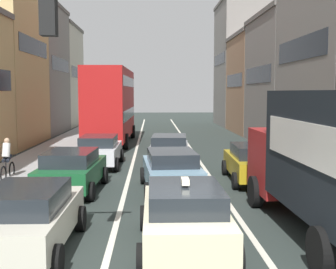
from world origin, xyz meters
TOP-DOWN VIEW (x-y plane):
  - sidewalk_left at (-6.70, 20.00)m, footprint 2.60×64.00m
  - lane_stripe_left at (-1.70, 20.00)m, footprint 0.16×60.00m
  - lane_stripe_right at (1.70, 20.00)m, footprint 0.16×60.00m
  - building_row_right at (9.90, 21.65)m, footprint 7.20×43.90m
  - removalist_box_truck at (3.70, 2.01)m, footprint 2.80×7.74m
  - taxi_centre_lane_front at (-0.01, 1.17)m, footprint 2.06×4.30m
  - sedan_left_lane_front at (-3.50, 1.19)m, footprint 2.08×4.31m
  - sedan_centre_lane_second at (-0.05, 7.18)m, footprint 2.30×4.41m
  - wagon_left_lane_second at (-3.58, 7.30)m, footprint 2.23×4.38m
  - hatchback_centre_lane_third at (0.09, 12.87)m, footprint 2.28×4.40m
  - sedan_left_lane_third at (-3.24, 12.78)m, footprint 2.10×4.32m
  - sedan_right_lane_behind_truck at (3.26, 8.85)m, footprint 2.16×4.35m
  - bus_mid_queue_primary at (-3.53, 22.45)m, footprint 2.97×10.55m
  - cyclist_on_sidewalk at (-6.52, 9.45)m, footprint 0.50×1.73m

SIDE VIEW (x-z plane):
  - lane_stripe_left at x=-1.70m, z-range 0.00..0.01m
  - lane_stripe_right at x=1.70m, z-range 0.00..0.01m
  - sidewalk_left at x=-6.70m, z-range 0.00..0.14m
  - sedan_left_lane_front at x=-3.50m, z-range 0.05..1.54m
  - sedan_centre_lane_second at x=-0.05m, z-range 0.05..1.54m
  - wagon_left_lane_second at x=-3.58m, z-range 0.05..1.54m
  - hatchback_centre_lane_third at x=0.09m, z-range 0.05..1.54m
  - sedan_left_lane_third at x=-3.24m, z-range 0.05..1.54m
  - sedan_right_lane_behind_truck at x=3.26m, z-range 0.05..1.54m
  - taxi_centre_lane_front at x=-0.01m, z-range -0.03..1.63m
  - cyclist_on_sidewalk at x=-6.52m, z-range -0.01..1.71m
  - removalist_box_truck at x=3.70m, z-range 0.18..3.76m
  - bus_mid_queue_primary at x=-3.53m, z-range 0.30..5.36m
  - building_row_right at x=9.90m, z-range -0.95..12.08m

